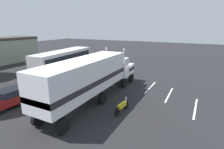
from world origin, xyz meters
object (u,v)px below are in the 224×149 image
Objects in this scene: semi_truck at (92,75)px; parked_car at (12,97)px; person_bystander at (65,87)px; motorcycle at (122,107)px; parked_bus at (64,60)px.

parked_car is at bearing 124.62° from semi_truck.
semi_truck is 8.70× the size of person_bystander.
person_bystander is 6.57m from motorcycle.
semi_truck reaches higher than parked_bus.
person_bystander is 0.15× the size of parked_bus.
person_bystander is at bearing 93.55° from semi_truck.
semi_truck is at bearing -55.38° from parked_car.
motorcycle is at bearing -120.08° from parked_bus.
parked_car reaches higher than motorcycle.
semi_truck is 1.27× the size of parked_bus.
person_bystander is at bearing -34.94° from parked_car.
motorcycle is at bearing -104.20° from semi_truck.
person_bystander is 4.68m from parked_car.
parked_bus reaches higher than motorcycle.
parked_car is (-3.84, 2.68, -0.09)m from person_bystander.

